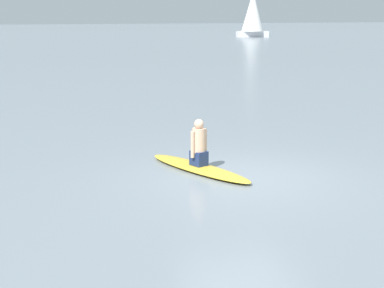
{
  "coord_description": "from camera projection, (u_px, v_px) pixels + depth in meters",
  "views": [
    {
      "loc": [
        -10.44,
        5.39,
        3.34
      ],
      "look_at": [
        0.71,
        0.86,
        0.65
      ],
      "focal_mm": 54.31,
      "sensor_mm": 36.0,
      "label": 1
    }
  ],
  "objects": [
    {
      "name": "ground_plane",
      "position": [
        243.0,
        178.0,
        12.15
      ],
      "size": [
        400.0,
        400.0,
        0.0
      ],
      "primitive_type": "plane",
      "color": "gray"
    },
    {
      "name": "surfboard",
      "position": [
        199.0,
        168.0,
        12.69
      ],
      "size": [
        3.18,
        1.58,
        0.13
      ],
      "primitive_type": "ellipsoid",
      "rotation": [
        0.0,
        0.0,
        -2.83
      ],
      "color": "gold",
      "rests_on": "ground"
    },
    {
      "name": "person_paddler",
      "position": [
        199.0,
        145.0,
        12.58
      ],
      "size": [
        0.4,
        0.45,
        1.02
      ],
      "rotation": [
        0.0,
        0.0,
        -2.83
      ],
      "color": "navy",
      "rests_on": "surfboard"
    },
    {
      "name": "sailboat_near_left",
      "position": [
        253.0,
        13.0,
        87.47
      ],
      "size": [
        4.04,
        5.01,
        7.64
      ],
      "rotation": [
        0.0,
        0.0,
        -1.8
      ],
      "color": "silver",
      "rests_on": "ground"
    }
  ]
}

